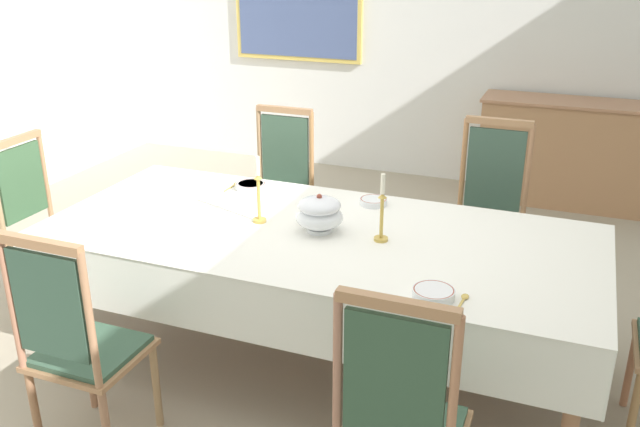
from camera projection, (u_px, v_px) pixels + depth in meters
name	position (u px, v px, depth m)	size (l,w,h in m)	color
ground	(325.00, 353.00, 3.85)	(6.84, 6.42, 0.04)	#9F9481
dining_table	(318.00, 244.00, 3.49)	(2.79, 1.23, 0.77)	#A67C4B
tablecloth	(318.00, 243.00, 3.49)	(2.81, 1.25, 0.32)	white
chair_south_a	(78.00, 343.00, 2.90)	(0.44, 0.42, 1.09)	#A57154
chair_north_a	(278.00, 190.00, 4.66)	(0.44, 0.42, 1.11)	#A0724B
chair_south_b	(400.00, 420.00, 2.41)	(0.44, 0.42, 1.11)	tan
chair_north_b	(488.00, 215.00, 4.18)	(0.44, 0.42, 1.16)	#A7744B
chair_head_west	(44.00, 222.00, 4.15)	(0.42, 0.44, 1.07)	#A97559
soup_tureen	(319.00, 213.00, 3.42)	(0.24, 0.24, 0.20)	white
candlestick_west	(259.00, 196.00, 3.52)	(0.07, 0.07, 0.36)	gold
candlestick_east	(382.00, 214.00, 3.30)	(0.07, 0.07, 0.34)	gold
bowl_near_left	(251.00, 185.00, 4.04)	(0.18, 0.18, 0.04)	white
bowl_near_right	(434.00, 293.00, 2.80)	(0.18, 0.18, 0.04)	white
bowl_far_left	(373.00, 201.00, 3.80)	(0.15, 0.15, 0.04)	white
spoon_primary	(235.00, 184.00, 4.11)	(0.03, 0.18, 0.01)	gold
spoon_secondary	(464.00, 299.00, 2.79)	(0.03, 0.18, 0.01)	gold
sideboard	(565.00, 153.00, 5.84)	(1.44, 0.48, 0.90)	#A77852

